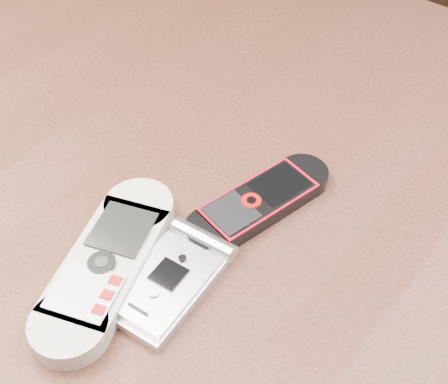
{
  "coord_description": "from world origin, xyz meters",
  "views": [
    {
      "loc": [
        0.22,
        -0.28,
        1.13
      ],
      "look_at": [
        0.01,
        0.0,
        0.76
      ],
      "focal_mm": 50.0,
      "sensor_mm": 36.0,
      "label": 1
    }
  ],
  "objects_px": {
    "table": "(220,273)",
    "nokia_white": "(107,264)",
    "nokia_black_red": "(259,202)",
    "motorola_razr": "(167,282)"
  },
  "relations": [
    {
      "from": "nokia_black_red",
      "to": "motorola_razr",
      "type": "height_order",
      "value": "motorola_razr"
    },
    {
      "from": "nokia_black_red",
      "to": "table",
      "type": "bearing_deg",
      "value": -147.3
    },
    {
      "from": "table",
      "to": "motorola_razr",
      "type": "height_order",
      "value": "motorola_razr"
    },
    {
      "from": "nokia_white",
      "to": "nokia_black_red",
      "type": "bearing_deg",
      "value": 48.17
    },
    {
      "from": "table",
      "to": "nokia_white",
      "type": "xyz_separation_m",
      "value": [
        -0.02,
        -0.11,
        0.11
      ]
    },
    {
      "from": "motorola_razr",
      "to": "nokia_white",
      "type": "bearing_deg",
      "value": -166.21
    },
    {
      "from": "table",
      "to": "motorola_razr",
      "type": "relative_size",
      "value": 11.63
    },
    {
      "from": "table",
      "to": "nokia_black_red",
      "type": "relative_size",
      "value": 8.58
    },
    {
      "from": "nokia_white",
      "to": "motorola_razr",
      "type": "xyz_separation_m",
      "value": [
        0.05,
        0.01,
        -0.0
      ]
    },
    {
      "from": "nokia_white",
      "to": "nokia_black_red",
      "type": "relative_size",
      "value": 1.21
    }
  ]
}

